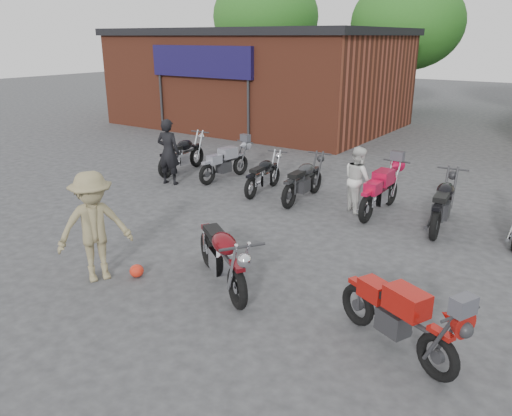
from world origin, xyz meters
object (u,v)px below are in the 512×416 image
Objects in this scene: helmet at (137,271)px; sportbike at (398,313)px; row_bike_5 at (444,200)px; row_bike_0 at (182,152)px; row_bike_2 at (264,173)px; row_bike_1 at (225,161)px; person_dark at (168,152)px; vintage_motorcycle at (222,252)px; person_light at (358,179)px; row_bike_4 at (381,188)px; row_bike_3 at (304,178)px; person_tan at (94,227)px.

sportbike is at bearing 5.95° from helmet.
sportbike is at bearing -177.21° from row_bike_5.
row_bike_2 is at bearing -101.56° from row_bike_0.
helmet is 0.13× the size of row_bike_1.
person_dark reaches higher than helmet.
person_dark is at bearing 175.73° from vintage_motorcycle.
helmet is 5.83m from person_dark.
person_light is at bearing 72.72° from helmet.
vintage_motorcycle reaches higher than row_bike_4.
row_bike_3 is (1.21, -0.01, 0.06)m from row_bike_2.
vintage_motorcycle is 1.04× the size of row_bike_4.
person_light is 2.66m from row_bike_2.
row_bike_0 is at bearing 97.93° from row_bike_1.
row_bike_4 is at bearing 176.45° from person_dark.
row_bike_0 reaches higher than row_bike_4.
vintage_motorcycle is at bearing 149.31° from row_bike_5.
row_bike_3 is at bearing 178.99° from person_dark.
row_bike_1 is (1.59, 0.07, -0.06)m from row_bike_0.
row_bike_0 is at bearing 171.48° from vintage_motorcycle.
row_bike_5 is (7.23, 0.86, -0.29)m from person_dark.
row_bike_3 reaches higher than row_bike_1.
row_bike_0 reaches higher than row_bike_3.
row_bike_0 is at bearing 77.67° from row_bike_2.
sportbike is at bearing -142.88° from row_bike_3.
row_bike_5 is (-0.77, 4.92, 0.05)m from sportbike.
helmet is 5.96m from row_bike_4.
row_bike_1 is 2.84m from row_bike_3.
person_dark is 0.96× the size of row_bike_1.
vintage_motorcycle reaches higher than helmet.
person_tan is 7.12m from row_bike_5.
vintage_motorcycle is 1.07× the size of row_bike_3.
helmet is at bearing -149.33° from sportbike.
row_bike_3 is at bearing 155.17° from sportbike.
person_dark is 0.90× the size of row_bike_3.
row_bike_5 reaches higher than row_bike_0.
sportbike is at bearing -127.05° from row_bike_0.
sportbike is 1.07× the size of person_dark.
row_bike_1 is 0.94× the size of row_bike_3.
sportbike is 6.44m from row_bike_3.
vintage_motorcycle is 7.60m from row_bike_0.
person_dark is 7.29m from row_bike_5.
sportbike is 4.98m from row_bike_5.
person_light is (1.67, 5.38, 0.66)m from helmet.
person_light reaches higher than helmet.
row_bike_1 reaches higher than helmet.
person_tan is at bearing -154.54° from row_bike_0.
row_bike_4 is (1.95, 0.16, 0.02)m from row_bike_3.
person_light is 0.74× the size of row_bike_4.
row_bike_3 is at bearing 138.06° from vintage_motorcycle.
person_tan is at bearing 138.45° from row_bike_5.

